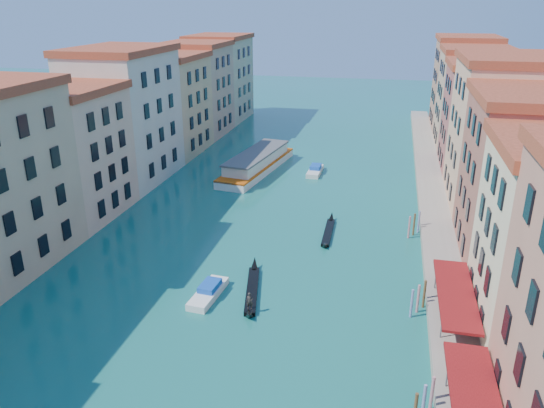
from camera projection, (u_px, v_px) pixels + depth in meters
The scene contains 9 objects.
left_bank_palazzos at pixel (105, 129), 78.41m from camera, with size 12.80×128.40×21.00m.
right_bank_palazzos at pixel (508, 151), 67.03m from camera, with size 12.80×128.40×21.00m.
quay at pixel (434, 213), 72.02m from camera, with size 4.00×140.00×1.00m, color gray.
mooring_poles_right at pixel (422, 378), 39.41m from camera, with size 1.44×54.24×3.20m.
vaporetto_far at pixel (257, 163), 90.80m from camera, with size 8.38×23.19×3.37m.
gondola_fore at pixel (252, 289), 53.33m from camera, with size 3.27×11.69×2.35m.
gondola_far at pixel (328, 231), 66.88m from camera, with size 1.19×10.50×1.49m.
motorboat_mid at pixel (209, 292), 52.57m from camera, with size 2.45×6.35×1.29m.
motorboat_far at pixel (315, 170), 90.06m from camera, with size 2.13×6.50×1.34m.
Camera 1 is at (15.36, -5.00, 27.55)m, focal length 35.00 mm.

